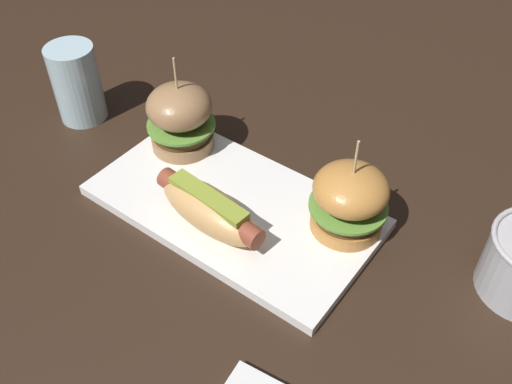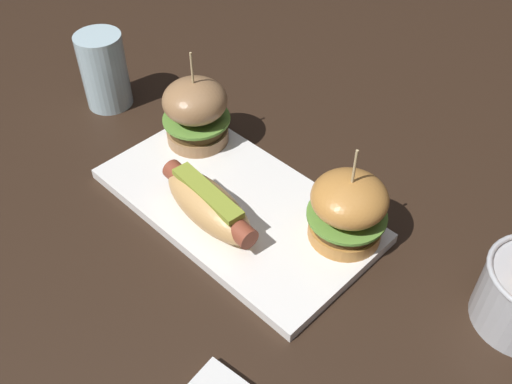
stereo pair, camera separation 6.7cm
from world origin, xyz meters
The scene contains 6 objects.
ground_plane centered at (0.00, 0.00, 0.00)m, with size 3.00×3.00×0.00m, color black.
platter_main centered at (0.00, 0.00, 0.01)m, with size 0.36×0.19×0.01m, color white.
hot_dog centered at (0.00, -0.05, 0.04)m, with size 0.16×0.07×0.05m.
slider_left centered at (-0.13, 0.05, 0.06)m, with size 0.09×0.09×0.14m.
slider_right centered at (0.13, 0.05, 0.06)m, with size 0.09×0.09×0.13m.
water_glass centered at (-0.31, 0.02, 0.06)m, with size 0.07×0.07×0.12m, color silver.
Camera 2 is at (0.38, -0.34, 0.52)m, focal length 39.67 mm.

